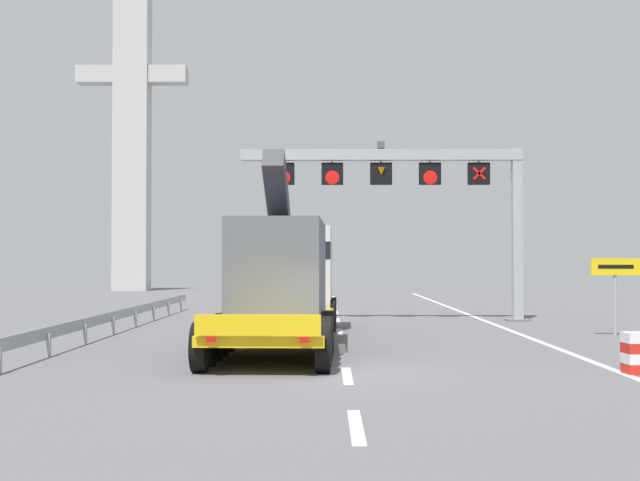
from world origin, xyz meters
The scene contains 8 objects.
ground centered at (0.00, 0.00, 0.00)m, with size 112.00×112.00×0.00m, color #5B5B60.
lane_markings centered at (0.21, 15.62, 0.01)m, with size 0.20×45.83×0.01m.
edge_line_right centered at (6.20, 12.00, 0.01)m, with size 0.20×63.00×0.01m, color silver.
overhead_lane_gantry centered at (3.47, 15.45, 5.67)m, with size 11.69×0.90×7.30m.
heavy_haul_truck_yellow centered at (-1.46, 7.29, 1.99)m, with size 3.32×14.12×5.30m.
exit_sign_yellow centered at (9.14, 8.68, 1.94)m, with size 1.59×0.15×2.53m.
guardrail_left centered at (-7.34, 10.76, 0.56)m, with size 0.13×25.51×0.76m.
bridge_pylon_distant centered at (-16.22, 49.55, 14.66)m, with size 9.00×2.00×28.56m.
Camera 1 is at (-0.22, -18.29, 2.45)m, focal length 46.64 mm.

